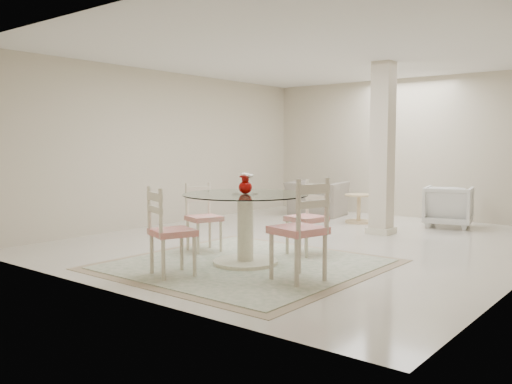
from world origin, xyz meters
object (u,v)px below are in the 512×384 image
Objects in this scene: dining_chair_west at (202,212)px; dining_chair_south at (166,225)px; dining_table at (245,229)px; side_table at (359,210)px; column at (382,149)px; armchair_white at (448,206)px; dining_chair_east at (303,222)px; recliner_taupe at (317,199)px; red_vase at (245,184)px; dining_chair_north at (310,212)px.

dining_chair_south is at bearing -130.24° from dining_chair_west.
side_table is (-0.61, 3.95, -0.19)m from dining_table.
column is 1.80m from armchair_white.
dining_chair_east is 1.14× the size of recliner_taupe.
column is at bearing -154.10° from dining_chair_east.
dining_chair_west is (-0.98, 0.27, -0.43)m from red_vase.
dining_chair_north is (0.26, 0.98, 0.13)m from dining_table.
dining_chair_west reaches higher than armchair_white.
column is 3.13m from red_vase.
red_vase reaches higher than dining_chair_north.
recliner_taupe is 1.18m from side_table.
dining_chair_south is (-0.52, -4.08, -0.79)m from column.
dining_chair_east is 2.04m from dining_chair_west.
dining_chair_south is at bearing -47.37° from dining_chair_east.
dining_chair_north is 2.02× the size of side_table.
dining_table is at bearing -94.45° from column.
dining_chair_east reaches higher than dining_chair_south.
dining_chair_north is 3.88m from recliner_taupe.
dining_chair_east is 1.19× the size of dining_chair_west.
recliner_taupe is (-1.73, 4.30, -0.09)m from dining_table.
dining_chair_east reaches higher than red_vase.
column reaches higher than recliner_taupe.
dining_chair_east is at bearing -129.78° from dining_chair_south.
side_table is at bearing -145.90° from dining_chair_east.
armchair_white reaches higher than side_table.
red_vase is 1.10m from dining_chair_west.
dining_chair_east is 1.52× the size of armchair_white.
red_vase is at bearing 67.18° from armchair_white.
side_table is (-1.60, 4.22, -0.39)m from dining_chair_east.
recliner_taupe is at bearing 131.94° from dining_chair_north.
dining_chair_west reaches higher than recliner_taupe.
recliner_taupe is 1.34× the size of armchair_white.
dining_table is 1.05m from dining_chair_east.
dining_chair_south is at bearing -94.41° from dining_chair_north.
column is 2.70× the size of dining_chair_west.
armchair_white reaches higher than recliner_taupe.
red_vase is 0.47× the size of side_table.
dining_chair_west is at bearing -95.70° from side_table.
recliner_taupe is (-2.72, 4.57, -0.29)m from dining_chair_east.
recliner_taupe is at bearing 111.89° from red_vase.
recliner_taupe is (-0.75, 4.03, -0.19)m from dining_chair_west.
column is 11.06× the size of red_vase.
dining_table is at bearing -94.08° from dining_chair_north.
column is 1.64m from side_table.
column is 2.27× the size of dining_chair_east.
dining_chair_north reaches higher than dining_table.
column reaches higher than dining_chair_south.
dining_chair_east is 1.12× the size of dining_chair_south.
dining_chair_east is (0.75, -3.36, -0.72)m from column.
column is at bearing 85.55° from red_vase.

